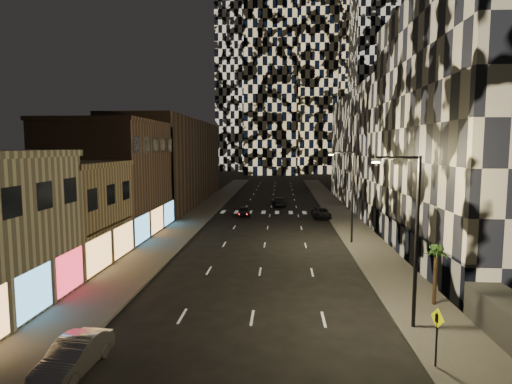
# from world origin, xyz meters

# --- Properties ---
(sidewalk_left) EXTENTS (4.00, 120.00, 0.15)m
(sidewalk_left) POSITION_xyz_m (-10.00, 50.00, 0.07)
(sidewalk_left) COLOR #47443F
(sidewalk_left) RESTS_ON ground
(sidewalk_right) EXTENTS (4.00, 120.00, 0.15)m
(sidewalk_right) POSITION_xyz_m (10.00, 50.00, 0.07)
(sidewalk_right) COLOR #47443F
(sidewalk_right) RESTS_ON ground
(curb_left) EXTENTS (0.20, 120.00, 0.15)m
(curb_left) POSITION_xyz_m (-7.90, 50.00, 0.07)
(curb_left) COLOR #4C4C47
(curb_left) RESTS_ON ground
(curb_right) EXTENTS (0.20, 120.00, 0.15)m
(curb_right) POSITION_xyz_m (7.90, 50.00, 0.07)
(curb_right) COLOR #4C4C47
(curb_right) RESTS_ON ground
(retail_tan) EXTENTS (10.00, 10.00, 8.00)m
(retail_tan) POSITION_xyz_m (-17.00, 21.00, 4.00)
(retail_tan) COLOR olive
(retail_tan) RESTS_ON ground
(retail_brown) EXTENTS (10.00, 15.00, 12.00)m
(retail_brown) POSITION_xyz_m (-17.00, 33.50, 6.00)
(retail_brown) COLOR #4D382B
(retail_brown) RESTS_ON ground
(retail_filler_left) EXTENTS (10.00, 40.00, 14.00)m
(retail_filler_left) POSITION_xyz_m (-17.00, 60.00, 7.00)
(retail_filler_left) COLOR #4D382B
(retail_filler_left) RESTS_ON ground
(midrise_right) EXTENTS (16.00, 25.00, 22.00)m
(midrise_right) POSITION_xyz_m (20.00, 24.50, 11.00)
(midrise_right) COLOR #232326
(midrise_right) RESTS_ON ground
(midrise_base) EXTENTS (0.60, 25.00, 3.00)m
(midrise_base) POSITION_xyz_m (12.30, 24.50, 1.50)
(midrise_base) COLOR #383838
(midrise_base) RESTS_ON ground
(midrise_filler_right) EXTENTS (16.00, 40.00, 18.00)m
(midrise_filler_right) POSITION_xyz_m (20.00, 57.00, 9.00)
(midrise_filler_right) COLOR #232326
(midrise_filler_right) RESTS_ON ground
(tower_right_mid) EXTENTS (20.00, 20.00, 100.00)m
(tower_right_mid) POSITION_xyz_m (35.00, 135.00, 50.00)
(tower_right_mid) COLOR black
(tower_right_mid) RESTS_ON ground
(tower_left_back) EXTENTS (24.00, 24.00, 120.00)m
(tower_left_back) POSITION_xyz_m (-12.00, 165.00, 60.00)
(tower_left_back) COLOR black
(tower_left_back) RESTS_ON ground
(tower_center_low) EXTENTS (18.00, 18.00, 95.00)m
(tower_center_low) POSITION_xyz_m (-2.00, 140.00, 47.50)
(tower_center_low) COLOR black
(tower_center_low) RESTS_ON ground
(streetlight_near) EXTENTS (2.55, 0.25, 9.00)m
(streetlight_near) POSITION_xyz_m (8.35, 10.00, 5.35)
(streetlight_near) COLOR black
(streetlight_near) RESTS_ON sidewalk_right
(streetlight_far) EXTENTS (2.55, 0.25, 9.00)m
(streetlight_far) POSITION_xyz_m (8.35, 30.00, 5.35)
(streetlight_far) COLOR black
(streetlight_far) RESTS_ON sidewalk_right
(car_silver_parked) EXTENTS (1.89, 4.51, 1.45)m
(car_silver_parked) POSITION_xyz_m (-7.20, 4.73, 0.73)
(car_silver_parked) COLOR gray
(car_silver_parked) RESTS_ON ground
(car_dark_midlane) EXTENTS (2.04, 4.19, 1.38)m
(car_dark_midlane) POSITION_xyz_m (-3.50, 46.09, 0.69)
(car_dark_midlane) COLOR black
(car_dark_midlane) RESTS_ON ground
(car_dark_oncoming) EXTENTS (2.54, 5.17, 1.45)m
(car_dark_oncoming) POSITION_xyz_m (1.18, 56.81, 0.72)
(car_dark_oncoming) COLOR black
(car_dark_oncoming) RESTS_ON ground
(car_dark_rightlane) EXTENTS (2.43, 5.01, 1.37)m
(car_dark_rightlane) POSITION_xyz_m (7.00, 45.20, 0.69)
(car_dark_rightlane) COLOR black
(car_dark_rightlane) RESTS_ON ground
(ped_sign) EXTENTS (0.28, 0.84, 2.59)m
(ped_sign) POSITION_xyz_m (8.30, 5.86, 1.90)
(ped_sign) COLOR black
(ped_sign) RESTS_ON sidewalk_right
(palm_tree) EXTENTS (1.84, 1.86, 3.64)m
(palm_tree) POSITION_xyz_m (10.84, 13.34, 3.15)
(palm_tree) COLOR #47331E
(palm_tree) RESTS_ON sidewalk_right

